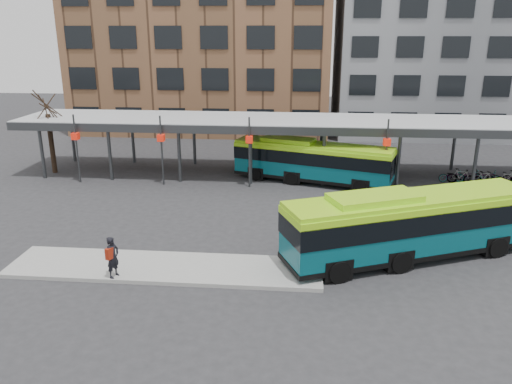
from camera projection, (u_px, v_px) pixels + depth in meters
The scene contains 10 objects.
ground at pixel (290, 246), 24.72m from camera, with size 120.00×120.00×0.00m, color #28282B.
boarding_island at pixel (165, 267), 22.32m from camera, with size 14.00×3.00×0.18m, color gray.
canopy at pixel (295, 123), 35.72m from camera, with size 40.00×6.53×4.80m.
tree at pixel (51, 141), 36.89m from camera, with size 1.64×1.64×5.60m.
building_brick at pixel (205, 23), 52.51m from camera, with size 26.00×14.00×22.00m, color brown.
building_grey at pixel (458, 33), 50.59m from camera, with size 24.00×14.00×20.00m, color slate.
bus_front at pixel (410, 223), 22.96m from camera, with size 12.13×7.08×3.33m.
bus_rear at pixel (312, 160), 34.72m from camera, with size 11.21×5.70×3.04m.
pedestrian at pixel (113, 257), 21.03m from camera, with size 0.64×0.77×1.82m.
bike_rack at pixel (489, 177), 34.79m from camera, with size 7.74×1.52×1.06m.
Camera 1 is at (0.39, -22.74, 10.19)m, focal length 35.00 mm.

